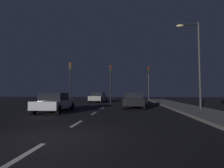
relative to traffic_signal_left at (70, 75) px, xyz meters
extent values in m
plane|color=black|center=(5.29, -8.93, -3.74)|extent=(80.00, 80.00, 0.00)
cube|color=gray|center=(12.79, -8.93, -3.66)|extent=(3.00, 40.00, 0.15)
cube|color=silver|center=(5.29, -17.13, -3.73)|extent=(0.16, 1.60, 0.01)
cube|color=silver|center=(5.29, -13.33, -3.73)|extent=(0.16, 1.60, 0.01)
cube|color=silver|center=(5.29, -9.53, -3.73)|extent=(0.16, 1.60, 0.01)
cube|color=silver|center=(5.29, -5.73, -3.73)|extent=(0.16, 1.60, 0.01)
cylinder|color=black|center=(0.00, 0.02, -1.05)|extent=(0.14, 0.14, 5.37)
cube|color=#382D0C|center=(0.00, 0.02, 1.19)|extent=(0.32, 0.24, 0.90)
sphere|color=red|center=(0.00, -0.14, 1.49)|extent=(0.20, 0.20, 0.20)
sphere|color=#3F2D0C|center=(0.00, -0.14, 1.19)|extent=(0.20, 0.20, 0.20)
sphere|color=#0C3319|center=(0.00, -0.14, 0.89)|extent=(0.20, 0.20, 0.20)
cylinder|color=black|center=(5.39, 0.02, -1.26)|extent=(0.14, 0.14, 4.96)
cube|color=black|center=(5.39, 0.02, 0.77)|extent=(0.32, 0.24, 0.90)
sphere|color=red|center=(5.39, -0.14, 1.07)|extent=(0.20, 0.20, 0.20)
sphere|color=#3F2D0C|center=(5.39, -0.14, 0.77)|extent=(0.20, 0.20, 0.20)
sphere|color=#0C3319|center=(5.39, -0.14, 0.47)|extent=(0.20, 0.20, 0.20)
cylinder|color=#2D2D30|center=(10.20, 0.02, -1.36)|extent=(0.14, 0.14, 4.75)
cube|color=black|center=(10.20, 0.02, 0.56)|extent=(0.32, 0.24, 0.90)
sphere|color=red|center=(10.20, -0.14, 0.86)|extent=(0.20, 0.20, 0.20)
sphere|color=#3F2D0C|center=(10.20, -0.14, 0.56)|extent=(0.20, 0.20, 0.20)
sphere|color=#0C3319|center=(10.20, -0.14, 0.26)|extent=(0.20, 0.20, 0.20)
cube|color=black|center=(8.19, -5.51, -3.11)|extent=(1.99, 4.04, 0.62)
cube|color=black|center=(8.18, -5.71, -2.55)|extent=(1.66, 1.86, 0.50)
cylinder|color=black|center=(7.43, -4.05, -3.42)|extent=(0.25, 0.65, 0.64)
cylinder|color=black|center=(9.10, -4.13, -3.42)|extent=(0.25, 0.65, 0.64)
cylinder|color=black|center=(7.29, -6.90, -3.42)|extent=(0.25, 0.65, 0.64)
cylinder|color=black|center=(8.96, -6.98, -3.42)|extent=(0.25, 0.65, 0.64)
cube|color=silver|center=(2.19, -9.03, -3.14)|extent=(2.08, 4.34, 0.56)
cube|color=black|center=(2.21, -9.24, -2.59)|extent=(1.71, 2.00, 0.55)
cylinder|color=black|center=(1.25, -7.52, -3.42)|extent=(0.26, 0.65, 0.64)
cylinder|color=black|center=(2.94, -7.41, -3.42)|extent=(0.26, 0.65, 0.64)
cylinder|color=black|center=(1.45, -10.64, -3.42)|extent=(0.26, 0.65, 0.64)
cylinder|color=black|center=(3.14, -10.53, -3.42)|extent=(0.26, 0.65, 0.64)
cube|color=gray|center=(3.21, 2.94, -3.10)|extent=(2.05, 4.40, 0.63)
cube|color=black|center=(3.22, 3.15, -2.53)|extent=(1.70, 2.02, 0.52)
cylinder|color=black|center=(3.95, 1.29, -3.42)|extent=(0.26, 0.65, 0.64)
cylinder|color=black|center=(2.27, 1.39, -3.42)|extent=(0.26, 0.65, 0.64)
cylinder|color=black|center=(4.14, 4.49, -3.42)|extent=(0.26, 0.65, 0.64)
cylinder|color=black|center=(2.46, 4.59, -3.42)|extent=(0.26, 0.65, 0.64)
cylinder|color=#2D2D30|center=(13.09, -7.86, -0.31)|extent=(0.18, 0.18, 6.85)
cube|color=black|center=(12.40, -7.86, 3.01)|extent=(1.37, 0.10, 0.10)
ellipsoid|color=#F2D88C|center=(11.72, -7.86, 2.91)|extent=(0.56, 0.36, 0.24)
camera|label=1|loc=(7.71, -20.81, -2.28)|focal=26.12mm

